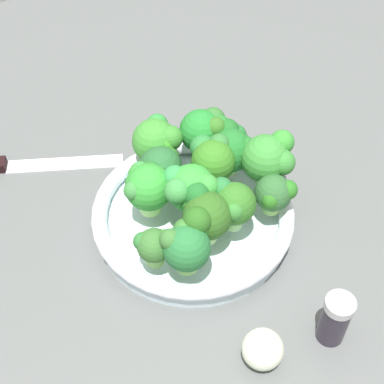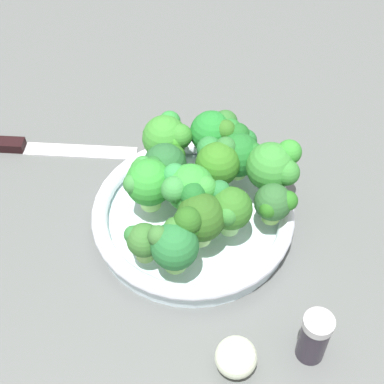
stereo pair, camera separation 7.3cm
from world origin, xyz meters
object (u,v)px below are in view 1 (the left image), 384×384
at_px(broccoli_floret_8, 190,188).
at_px(broccoli_floret_1, 154,245).
at_px(broccoli_floret_11, 212,159).
at_px(broccoli_floret_9, 147,187).
at_px(broccoli_floret_3, 269,158).
at_px(pepper_shaker, 335,319).
at_px(garlic_bulb, 263,349).
at_px(knife, 6,165).
at_px(broccoli_floret_6, 160,168).
at_px(broccoli_floret_10, 205,129).
at_px(bowl, 192,216).
at_px(broccoli_floret_2, 233,204).
at_px(broccoli_floret_5, 158,140).
at_px(broccoli_floret_12, 231,146).
at_px(broccoli_floret_0, 205,216).
at_px(broccoli_floret_7, 185,246).
at_px(broccoli_floret_4, 274,194).

bearing_deg(broccoli_floret_8, broccoli_floret_1, -61.30).
bearing_deg(broccoli_floret_11, broccoli_floret_9, -92.08).
relative_size(broccoli_floret_3, pepper_shaker, 1.06).
distance_m(garlic_bulb, pepper_shaker, 0.09).
xyz_separation_m(broccoli_floret_11, pepper_shaker, (0.25, 0.01, -0.05)).
xyz_separation_m(broccoli_floret_3, broccoli_floret_8, (-0.01, -0.12, 0.00)).
relative_size(knife, pepper_shaker, 3.38).
distance_m(broccoli_floret_6, broccoli_floret_10, 0.09).
relative_size(bowl, broccoli_floret_8, 3.44).
bearing_deg(broccoli_floret_2, broccoli_floret_1, -91.11).
bearing_deg(broccoli_floret_3, broccoli_floret_9, -104.93).
height_order(broccoli_floret_5, broccoli_floret_11, broccoli_floret_11).
relative_size(broccoli_floret_5, broccoli_floret_8, 0.88).
bearing_deg(broccoli_floret_3, broccoli_floret_5, -137.50).
bearing_deg(broccoli_floret_3, bowl, -97.49).
distance_m(broccoli_floret_2, broccoli_floret_12, 0.10).
distance_m(broccoli_floret_2, broccoli_floret_6, 0.11).
relative_size(broccoli_floret_6, broccoli_floret_11, 0.90).
bearing_deg(broccoli_floret_1, broccoli_floret_0, 87.37).
xyz_separation_m(broccoli_floret_9, broccoli_floret_10, (-0.05, 0.12, 0.00)).
relative_size(broccoli_floret_7, garlic_bulb, 1.40).
bearing_deg(broccoli_floret_6, bowl, 18.77).
distance_m(broccoli_floret_1, garlic_bulb, 0.17).
bearing_deg(pepper_shaker, garlic_bulb, -101.72).
bearing_deg(broccoli_floret_1, broccoli_floret_11, 119.73).
bearing_deg(broccoli_floret_0, broccoli_floret_11, 141.90).
bearing_deg(broccoli_floret_1, bowl, 120.58).
relative_size(broccoli_floret_9, broccoli_floret_11, 0.99).
height_order(broccoli_floret_1, broccoli_floret_5, broccoli_floret_5).
bearing_deg(broccoli_floret_3, broccoli_floret_6, -117.40).
distance_m(bowl, broccoli_floret_10, 0.12).
bearing_deg(broccoli_floret_7, bowl, 143.71).
relative_size(broccoli_floret_4, pepper_shaker, 0.76).
relative_size(bowl, broccoli_floret_12, 3.96).
distance_m(broccoli_floret_4, pepper_shaker, 0.17).
bearing_deg(broccoli_floret_1, broccoli_floret_8, 118.70).
xyz_separation_m(broccoli_floret_2, knife, (-0.28, -0.20, -0.07)).
distance_m(broccoli_floret_2, broccoli_floret_5, 0.15).
bearing_deg(broccoli_floret_0, broccoli_floret_4, 86.05).
distance_m(broccoli_floret_1, broccoli_floret_7, 0.04).
distance_m(bowl, broccoli_floret_0, 0.08).
bearing_deg(broccoli_floret_11, broccoli_floret_2, -13.37).
relative_size(broccoli_floret_4, broccoli_floret_10, 0.75).
distance_m(broccoli_floret_2, broccoli_floret_4, 0.06).
bearing_deg(broccoli_floret_9, broccoli_floret_0, 24.14).
distance_m(broccoli_floret_1, broccoli_floret_11, 0.15).
distance_m(broccoli_floret_6, pepper_shaker, 0.28).
height_order(broccoli_floret_9, knife, broccoli_floret_9).
xyz_separation_m(broccoli_floret_2, broccoli_floret_7, (0.02, -0.08, -0.00)).
xyz_separation_m(broccoli_floret_6, pepper_shaker, (0.27, 0.07, -0.04)).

